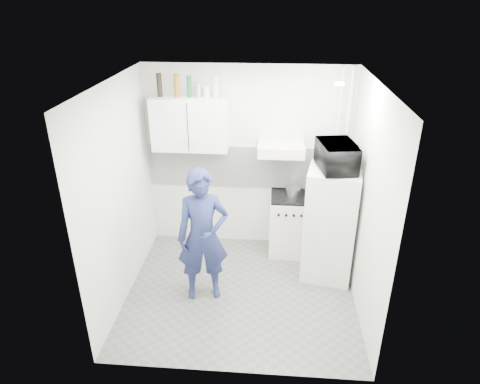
{
  "coord_description": "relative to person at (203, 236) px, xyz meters",
  "views": [
    {
      "loc": [
        0.34,
        -4.3,
        3.45
      ],
      "look_at": [
        -0.03,
        0.3,
        1.25
      ],
      "focal_mm": 32.0,
      "sensor_mm": 36.0,
      "label": 1
    }
  ],
  "objects": [
    {
      "name": "ceiling",
      "position": [
        0.44,
        0.06,
        1.77
      ],
      "size": [
        2.8,
        2.8,
        0.0
      ],
      "primitive_type": "plane",
      "color": "white",
      "rests_on": "wall_back"
    },
    {
      "name": "backsplash",
      "position": [
        0.44,
        1.3,
        0.37
      ],
      "size": [
        2.74,
        0.03,
        0.6
      ],
      "primitive_type": "cube",
      "color": "white",
      "rests_on": "wall_back"
    },
    {
      "name": "bottle_d",
      "position": [
        -0.3,
        1.14,
        1.5
      ],
      "size": [
        0.06,
        0.06,
        0.27
      ],
      "primitive_type": "cylinder",
      "color": "#144C1E",
      "rests_on": "upper_cabinet"
    },
    {
      "name": "stove",
      "position": [
        1.04,
        1.06,
        -0.41
      ],
      "size": [
        0.54,
        0.54,
        0.86
      ],
      "primitive_type": "cube",
      "color": "silver",
      "rests_on": "floor"
    },
    {
      "name": "person",
      "position": [
        0.0,
        0.0,
        0.0
      ],
      "size": [
        0.68,
        0.52,
        1.67
      ],
      "primitive_type": "imported",
      "rotation": [
        0.0,
        0.0,
        0.22
      ],
      "color": "#1C254F",
      "rests_on": "floor"
    },
    {
      "name": "upper_cabinet",
      "position": [
        -0.31,
        1.14,
        1.02
      ],
      "size": [
        1.0,
        0.35,
        0.7
      ],
      "primitive_type": "cube",
      "color": "white",
      "rests_on": "wall_back"
    },
    {
      "name": "pipe_a",
      "position": [
        1.74,
        1.23,
        0.47
      ],
      "size": [
        0.05,
        0.05,
        2.6
      ],
      "primitive_type": "cylinder",
      "color": "silver",
      "rests_on": "floor"
    },
    {
      "name": "stove_top",
      "position": [
        1.04,
        1.06,
        0.04
      ],
      "size": [
        0.51,
        0.51,
        0.03
      ],
      "primitive_type": "cube",
      "color": "black",
      "rests_on": "stove"
    },
    {
      "name": "bottle_c",
      "position": [
        -0.46,
        1.14,
        1.51
      ],
      "size": [
        0.07,
        0.07,
        0.28
      ],
      "primitive_type": "cylinder",
      "color": "brown",
      "rests_on": "upper_cabinet"
    },
    {
      "name": "wall_back",
      "position": [
        0.44,
        1.31,
        0.47
      ],
      "size": [
        2.8,
        0.0,
        2.8
      ],
      "primitive_type": "plane",
      "rotation": [
        1.57,
        0.0,
        0.0
      ],
      "color": "silver",
      "rests_on": "floor"
    },
    {
      "name": "bottle_e",
      "position": [
        0.04,
        1.14,
        1.51
      ],
      "size": [
        0.07,
        0.07,
        0.29
      ],
      "primitive_type": "cylinder",
      "color": "#B2B7BC",
      "rests_on": "upper_cabinet"
    },
    {
      "name": "ceiling_spot_fixture",
      "position": [
        1.44,
        0.26,
        1.74
      ],
      "size": [
        0.1,
        0.1,
        0.02
      ],
      "primitive_type": "cylinder",
      "color": "white",
      "rests_on": "ceiling"
    },
    {
      "name": "floor",
      "position": [
        0.44,
        0.06,
        -0.83
      ],
      "size": [
        2.8,
        2.8,
        0.0
      ],
      "primitive_type": "plane",
      "color": "#52514F",
      "rests_on": "ground"
    },
    {
      "name": "microwave",
      "position": [
        1.54,
        0.56,
        0.83
      ],
      "size": [
        0.65,
        0.5,
        0.33
      ],
      "primitive_type": "imported",
      "rotation": [
        0.0,
        0.0,
        1.74
      ],
      "color": "black",
      "rests_on": "fridge"
    },
    {
      "name": "canister_a",
      "position": [
        -0.19,
        1.14,
        1.46
      ],
      "size": [
        0.07,
        0.07,
        0.18
      ],
      "primitive_type": "cylinder",
      "color": "silver",
      "rests_on": "upper_cabinet"
    },
    {
      "name": "bottle_a",
      "position": [
        -0.68,
        1.14,
        1.51
      ],
      "size": [
        0.07,
        0.07,
        0.29
      ],
      "primitive_type": "cylinder",
      "color": "black",
      "rests_on": "upper_cabinet"
    },
    {
      "name": "range_hood",
      "position": [
        0.89,
        1.06,
        0.74
      ],
      "size": [
        0.6,
        0.5,
        0.14
      ],
      "primitive_type": "cube",
      "color": "silver",
      "rests_on": "wall_back"
    },
    {
      "name": "saucepan",
      "position": [
        1.08,
        1.07,
        0.11
      ],
      "size": [
        0.19,
        0.19,
        0.11
      ],
      "primitive_type": "cylinder",
      "color": "silver",
      "rests_on": "stove_top"
    },
    {
      "name": "wall_right",
      "position": [
        1.84,
        0.06,
        0.47
      ],
      "size": [
        0.0,
        2.6,
        2.6
      ],
      "primitive_type": "plane",
      "rotation": [
        1.57,
        0.0,
        -1.57
      ],
      "color": "silver",
      "rests_on": "floor"
    },
    {
      "name": "pipe_b",
      "position": [
        1.62,
        1.23,
        0.47
      ],
      "size": [
        0.04,
        0.04,
        2.6
      ],
      "primitive_type": "cylinder",
      "color": "silver",
      "rests_on": "floor"
    },
    {
      "name": "canister_b",
      "position": [
        -0.08,
        1.14,
        1.44
      ],
      "size": [
        0.08,
        0.08,
        0.15
      ],
      "primitive_type": "cylinder",
      "color": "#B2B7BC",
      "rests_on": "upper_cabinet"
    },
    {
      "name": "fridge",
      "position": [
        1.54,
        0.56,
        -0.08
      ],
      "size": [
        0.72,
        0.72,
        1.5
      ],
      "primitive_type": "cube",
      "rotation": [
        0.0,
        0.0,
        -0.18
      ],
      "color": "white",
      "rests_on": "floor"
    },
    {
      "name": "wall_left",
      "position": [
        -0.96,
        0.06,
        0.47
      ],
      "size": [
        0.0,
        2.6,
        2.6
      ],
      "primitive_type": "plane",
      "rotation": [
        1.57,
        0.0,
        1.57
      ],
      "color": "silver",
      "rests_on": "floor"
    }
  ]
}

